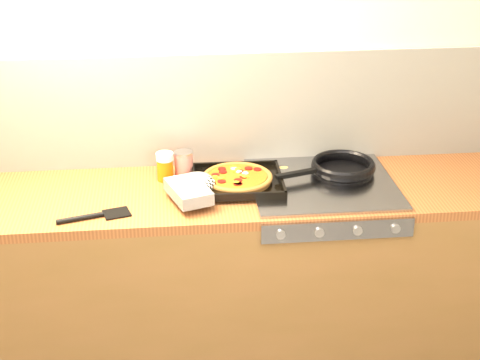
{
  "coord_description": "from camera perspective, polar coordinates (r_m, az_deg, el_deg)",
  "views": [
    {
      "loc": [
        -0.19,
        -1.65,
        2.21
      ],
      "look_at": [
        0.1,
        1.08,
        0.95
      ],
      "focal_mm": 55.0,
      "sensor_mm": 36.0,
      "label": 1
    }
  ],
  "objects": [
    {
      "name": "pizza_on_tray",
      "position": [
        3.02,
        -1.26,
        -0.12
      ],
      "size": [
        0.5,
        0.43,
        0.06
      ],
      "color": "black",
      "rests_on": "stovetop"
    },
    {
      "name": "tomato_can",
      "position": [
        3.16,
        -4.39,
        1.25
      ],
      "size": [
        0.09,
        0.09,
        0.11
      ],
      "color": "#9B0C0E",
      "rests_on": "counter_run"
    },
    {
      "name": "black_spatula",
      "position": [
        2.87,
        -11.16,
        -2.76
      ],
      "size": [
        0.29,
        0.13,
        0.02
      ],
      "color": "black",
      "rests_on": "counter_run"
    },
    {
      "name": "stovetop",
      "position": [
        3.11,
        6.4,
        -0.32
      ],
      "size": [
        0.6,
        0.56,
        0.02
      ],
      "primitive_type": "cube",
      "color": "gray",
      "rests_on": "counter_run"
    },
    {
      "name": "room_shell",
      "position": [
        3.22,
        -2.36,
        5.44
      ],
      "size": [
        3.2,
        3.2,
        3.2
      ],
      "color": "white",
      "rests_on": "ground"
    },
    {
      "name": "counter_run",
      "position": [
        3.26,
        -1.79,
        -7.93
      ],
      "size": [
        3.2,
        0.62,
        0.9
      ],
      "color": "brown",
      "rests_on": "ground"
    },
    {
      "name": "wooden_spoon",
      "position": [
        3.2,
        1.79,
        0.74
      ],
      "size": [
        0.3,
        0.07,
        0.02
      ],
      "color": "tan",
      "rests_on": "counter_run"
    },
    {
      "name": "juice_glass",
      "position": [
        3.13,
        -5.84,
        1.07
      ],
      "size": [
        0.1,
        0.1,
        0.12
      ],
      "color": "orange",
      "rests_on": "counter_run"
    },
    {
      "name": "frying_pan",
      "position": [
        3.19,
        7.9,
        0.96
      ],
      "size": [
        0.48,
        0.35,
        0.05
      ],
      "color": "black",
      "rests_on": "stovetop"
    }
  ]
}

